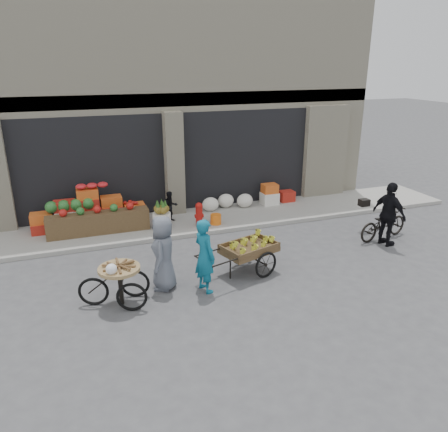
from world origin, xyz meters
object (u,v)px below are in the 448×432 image
object	(u,v)px
tricycle_cart	(120,279)
cyclist	(389,214)
orange_bucket	(216,219)
banana_cart	(248,247)
pineapple_bin	(162,221)
vendor_grey	(163,253)
fire_hydrant	(199,213)
bicycle	(383,223)
vendor_woman	(205,256)
seated_person	(170,207)

from	to	relation	value
tricycle_cart	cyclist	xyz separation A→B (m)	(7.14, 0.68, 0.31)
orange_bucket	banana_cart	bearing A→B (deg)	-94.73
orange_bucket	cyclist	bearing A→B (deg)	-35.20
banana_cart	tricycle_cart	size ratio (longest dim) A/B	1.55
pineapple_bin	cyclist	distance (m)	6.24
banana_cart	vendor_grey	xyz separation A→B (m)	(-1.98, -0.04, 0.18)
fire_hydrant	banana_cart	distance (m)	3.08
bicycle	vendor_woman	bearing A→B (deg)	90.47
pineapple_bin	seated_person	distance (m)	0.75
cyclist	vendor_woman	bearing A→B (deg)	86.72
orange_bucket	vendor_woman	xyz separation A→B (m)	(-1.43, -3.48, 0.55)
vendor_grey	banana_cart	bearing A→B (deg)	114.34
seated_person	vendor_woman	distance (m)	4.19
fire_hydrant	bicycle	xyz separation A→B (m)	(4.62, -2.41, -0.05)
orange_bucket	bicycle	distance (m)	4.75
cyclist	fire_hydrant	bearing A→B (deg)	46.62
bicycle	vendor_grey	bearing A→B (deg)	85.36
seated_person	orange_bucket	bearing A→B (deg)	-40.26
vendor_woman	cyclist	bearing A→B (deg)	-100.19
tricycle_cart	fire_hydrant	bearing A→B (deg)	67.40
banana_cart	tricycle_cart	bearing A→B (deg)	170.99
fire_hydrant	vendor_woman	distance (m)	3.66
bicycle	cyclist	bearing A→B (deg)	142.55
pineapple_bin	vendor_grey	xyz separation A→B (m)	(-0.63, -3.16, 0.46)
pineapple_bin	fire_hydrant	distance (m)	1.11
orange_bucket	vendor_woman	bearing A→B (deg)	-112.38
banana_cart	vendor_grey	world-z (taller)	vendor_grey
fire_hydrant	vendor_grey	xyz separation A→B (m)	(-1.73, -3.11, 0.32)
orange_bucket	vendor_grey	size ratio (longest dim) A/B	0.19
orange_bucket	bicycle	size ratio (longest dim) A/B	0.19
vendor_grey	orange_bucket	bearing A→B (deg)	167.00
vendor_woman	cyclist	distance (m)	5.40
fire_hydrant	cyclist	world-z (taller)	cyclist
pineapple_bin	fire_hydrant	size ratio (longest dim) A/B	0.73
pineapple_bin	vendor_grey	distance (m)	3.25
vendor_woman	bicycle	xyz separation A→B (m)	(5.55, 1.11, -0.37)
vendor_grey	cyclist	bearing A→B (deg)	115.82
tricycle_cart	cyclist	size ratio (longest dim) A/B	0.84
orange_bucket	vendor_grey	xyz separation A→B (m)	(-2.23, -3.06, 0.56)
orange_bucket	seated_person	size ratio (longest dim) A/B	0.34
tricycle_cart	vendor_grey	world-z (taller)	vendor_grey
seated_person	cyclist	xyz separation A→B (m)	(5.12, -3.46, 0.29)
seated_person	vendor_grey	world-z (taller)	vendor_grey
vendor_woman	pineapple_bin	bearing A→B (deg)	-15.11
bicycle	pineapple_bin	bearing A→B (deg)	55.81
vendor_grey	seated_person	bearing A→B (deg)	-172.22
seated_person	banana_cart	xyz separation A→B (m)	(0.95, -3.71, 0.06)
banana_cart	cyclist	bearing A→B (deg)	-13.82
vendor_grey	bicycle	xyz separation A→B (m)	(6.35, 0.69, -0.38)
orange_bucket	tricycle_cart	xyz separation A→B (m)	(-3.22, -3.44, 0.30)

